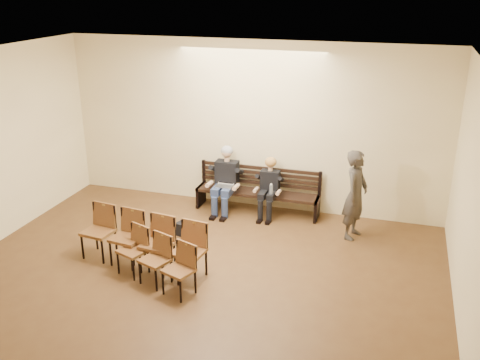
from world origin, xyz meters
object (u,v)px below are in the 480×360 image
at_px(bench, 257,202).
at_px(chair_row_back, 155,260).
at_px(laptop, 224,187).
at_px(water_bottle, 271,194).
at_px(bag, 186,229).
at_px(seated_woman, 269,191).
at_px(chair_row_front, 142,242).
at_px(passerby, 356,188).
at_px(seated_man, 226,179).

xyz_separation_m(bench, chair_row_back, (-0.80, -3.20, 0.18)).
relative_size(laptop, water_bottle, 1.55).
distance_m(water_bottle, bag, 1.84).
bearing_deg(water_bottle, bench, 139.21).
distance_m(laptop, chair_row_back, 2.94).
bearing_deg(bag, chair_row_back, -83.64).
xyz_separation_m(seated_woman, bag, (-1.27, -1.36, -0.42)).
height_order(bag, chair_row_front, chair_row_front).
bearing_deg(bag, passerby, 16.44).
bearing_deg(seated_man, passerby, -9.68).
height_order(seated_woman, chair_row_front, seated_woman).
distance_m(bag, chair_row_back, 1.76).
bearing_deg(bench, bag, -124.01).
distance_m(bench, laptop, 0.77).
xyz_separation_m(seated_woman, passerby, (1.77, -0.46, 0.43)).
height_order(bag, passerby, passerby).
bearing_deg(bag, chair_row_front, -100.63).
bearing_deg(seated_woman, seated_man, 180.00).
relative_size(seated_man, water_bottle, 6.22).
distance_m(seated_man, laptop, 0.20).
distance_m(seated_man, seated_woman, 0.94).
distance_m(seated_man, chair_row_back, 3.10).
bearing_deg(water_bottle, laptop, 177.41).
bearing_deg(seated_woman, passerby, -14.58).
bearing_deg(laptop, chair_row_front, -106.73).
bearing_deg(water_bottle, chair_row_front, -123.20).
distance_m(water_bottle, passerby, 1.74).
height_order(laptop, chair_row_front, chair_row_front).
distance_m(seated_woman, laptop, 0.92).
bearing_deg(bag, seated_woman, 46.86).
relative_size(bench, chair_row_front, 1.14).
bearing_deg(seated_man, chair_row_back, -92.77).
bearing_deg(chair_row_back, bag, 116.48).
distance_m(seated_woman, passerby, 1.88).
xyz_separation_m(laptop, water_bottle, (1.01, -0.05, -0.01)).
relative_size(seated_woman, bag, 3.17).
bearing_deg(passerby, laptop, 98.14).
distance_m(seated_woman, bag, 1.91).
height_order(seated_woman, passerby, passerby).
height_order(seated_man, chair_row_back, seated_man).
distance_m(chair_row_front, chair_row_back, 0.61).
xyz_separation_m(seated_woman, water_bottle, (0.10, -0.20, 0.01)).
relative_size(seated_man, passerby, 0.71).
bearing_deg(water_bottle, seated_woman, 115.87).
bearing_deg(passerby, bench, 88.77).
relative_size(seated_woman, chair_row_front, 0.48).
bearing_deg(chair_row_front, bag, 86.17).
xyz_separation_m(bench, laptop, (-0.63, -0.28, 0.35)).
height_order(bench, seated_man, seated_man).
xyz_separation_m(bench, passerby, (2.04, -0.58, 0.76)).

